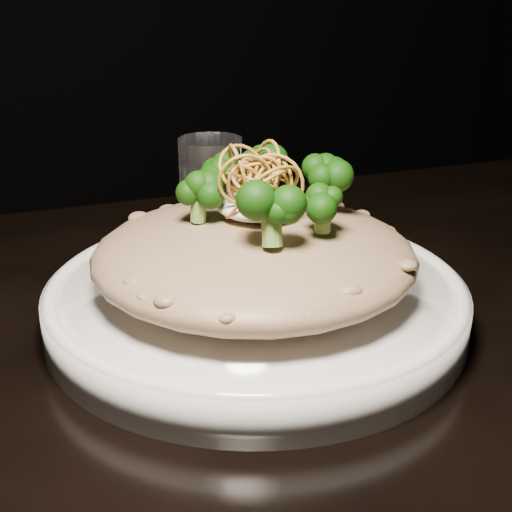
{
  "coord_description": "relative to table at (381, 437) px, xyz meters",
  "views": [
    {
      "loc": [
        -0.25,
        -0.39,
        1.01
      ],
      "look_at": [
        -0.08,
        0.06,
        0.81
      ],
      "focal_mm": 50.0,
      "sensor_mm": 36.0,
      "label": 1
    }
  ],
  "objects": [
    {
      "name": "table",
      "position": [
        0.0,
        0.0,
        0.0
      ],
      "size": [
        1.1,
        0.8,
        0.75
      ],
      "color": "black",
      "rests_on": "ground"
    },
    {
      "name": "plate",
      "position": [
        -0.08,
        0.06,
        0.1
      ],
      "size": [
        0.32,
        0.32,
        0.03
      ],
      "primitive_type": "cylinder",
      "color": "white",
      "rests_on": "table"
    },
    {
      "name": "risotto",
      "position": [
        -0.08,
        0.06,
        0.14
      ],
      "size": [
        0.24,
        0.24,
        0.05
      ],
      "primitive_type": "ellipsoid",
      "color": "brown",
      "rests_on": "plate"
    },
    {
      "name": "broccoli",
      "position": [
        -0.07,
        0.06,
        0.19
      ],
      "size": [
        0.14,
        0.14,
        0.05
      ],
      "primitive_type": null,
      "color": "black",
      "rests_on": "risotto"
    },
    {
      "name": "cheese",
      "position": [
        -0.08,
        0.07,
        0.18
      ],
      "size": [
        0.06,
        0.06,
        0.02
      ],
      "primitive_type": "ellipsoid",
      "color": "white",
      "rests_on": "risotto"
    },
    {
      "name": "shallots",
      "position": [
        -0.08,
        0.06,
        0.21
      ],
      "size": [
        0.07,
        0.07,
        0.04
      ],
      "primitive_type": null,
      "color": "brown",
      "rests_on": "cheese"
    },
    {
      "name": "drinking_glass",
      "position": [
        -0.06,
        0.23,
        0.14
      ],
      "size": [
        0.07,
        0.07,
        0.11
      ],
      "primitive_type": "cylinder",
      "rotation": [
        0.0,
        0.0,
        0.17
      ],
      "color": "white",
      "rests_on": "table"
    }
  ]
}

